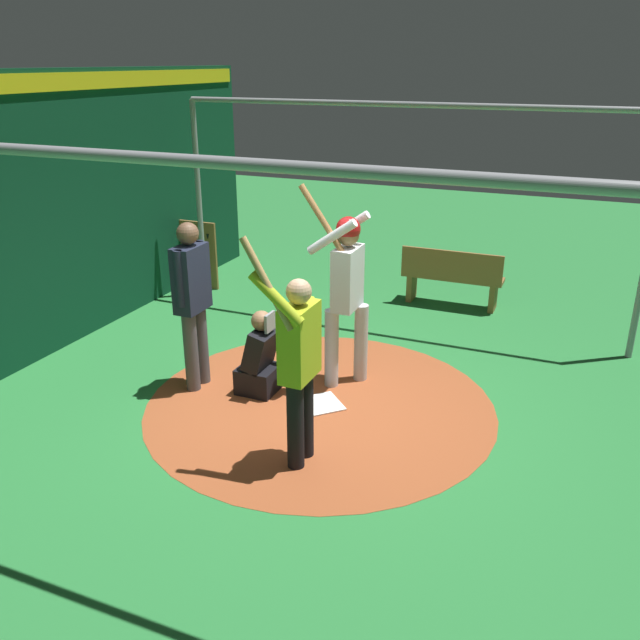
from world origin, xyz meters
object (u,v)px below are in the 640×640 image
object	(u,v)px
home_plate	(320,404)
umpire	(192,297)
batter	(346,284)
visitor	(299,360)
baseball_0	(273,351)
catcher	(262,361)
bat_rack	(191,255)
bench	(452,277)

from	to	relation	value
home_plate	umpire	size ratio (longest dim) A/B	0.23
batter	visitor	distance (m)	1.61
batter	baseball_0	distance (m)	1.58
baseball_0	batter	bearing A→B (deg)	-18.77
visitor	baseball_0	size ratio (longest dim) A/B	27.95
home_plate	visitor	world-z (taller)	visitor
catcher	umpire	distance (m)	0.99
umpire	visitor	bearing A→B (deg)	-29.02
umpire	bat_rack	distance (m)	3.56
catcher	umpire	xyz separation A→B (m)	(-0.72, -0.14, 0.67)
visitor	bat_rack	world-z (taller)	visitor
catcher	bat_rack	xyz separation A→B (m)	(-2.68, 2.78, 0.13)
batter	bench	xyz separation A→B (m)	(0.55, 2.89, -0.71)
batter	baseball_0	size ratio (longest dim) A/B	29.60
batter	bench	size ratio (longest dim) A/B	1.52
umpire	bat_rack	world-z (taller)	umpire
catcher	baseball_0	bearing A→B (deg)	110.12
batter	umpire	world-z (taller)	batter
home_plate	umpire	world-z (taller)	umpire
home_plate	batter	size ratio (longest dim) A/B	0.19
catcher	bat_rack	distance (m)	3.86
visitor	bat_rack	size ratio (longest dim) A/B	1.97
bat_rack	home_plate	bearing A→B (deg)	-39.96
catcher	bench	bearing A→B (deg)	69.52
batter	bat_rack	distance (m)	4.13
home_plate	umpire	xyz separation A→B (m)	(-1.41, -0.10, 1.02)
bench	bat_rack	bearing A→B (deg)	-170.59
umpire	catcher	bearing A→B (deg)	11.07
umpire	bench	distance (m)	4.14
home_plate	batter	world-z (taller)	batter
home_plate	baseball_0	xyz separation A→B (m)	(-1.02, 0.96, 0.03)
batter	baseball_0	world-z (taller)	batter
batter	bat_rack	size ratio (longest dim) A/B	2.08
home_plate	baseball_0	distance (m)	1.40
bat_rack	catcher	bearing A→B (deg)	-46.04
home_plate	umpire	bearing A→B (deg)	-176.01
home_plate	visitor	size ratio (longest dim) A/B	0.20
catcher	bench	world-z (taller)	catcher
bench	baseball_0	xyz separation A→B (m)	(-1.62, -2.52, -0.39)
home_plate	catcher	bearing A→B (deg)	176.46
umpire	baseball_0	world-z (taller)	umpire
batter	catcher	distance (m)	1.21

